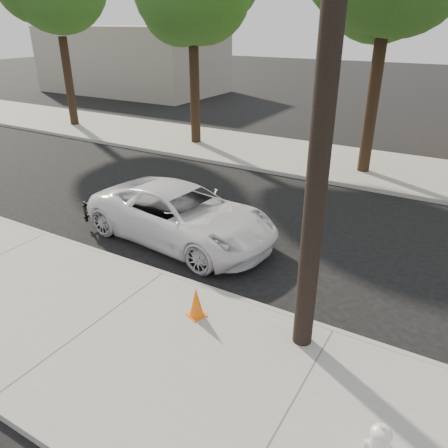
% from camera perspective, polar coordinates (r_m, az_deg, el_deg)
% --- Properties ---
extents(ground, '(120.00, 120.00, 0.00)m').
position_cam_1_polar(ground, '(11.73, -1.58, -2.34)').
color(ground, black).
rests_on(ground, ground).
extents(near_sidewalk, '(90.00, 4.40, 0.15)m').
position_cam_1_polar(near_sidewalk, '(8.92, -16.75, -12.84)').
color(near_sidewalk, gray).
rests_on(near_sidewalk, ground).
extents(far_sidewalk, '(90.00, 5.00, 0.15)m').
position_cam_1_polar(far_sidewalk, '(18.94, 12.29, 8.17)').
color(far_sidewalk, gray).
rests_on(far_sidewalk, ground).
extents(curb_near, '(90.00, 0.12, 0.16)m').
position_cam_1_polar(curb_near, '(10.21, -7.87, -6.63)').
color(curb_near, '#9E9B93').
rests_on(curb_near, ground).
extents(building_far, '(14.00, 8.00, 5.00)m').
position_cam_1_polar(building_far, '(38.62, -11.80, 20.28)').
color(building_far, gray).
rests_on(building_far, ground).
extents(utility_pole, '(1.40, 0.34, 9.00)m').
position_cam_1_polar(utility_pole, '(6.45, 13.29, 18.22)').
color(utility_pole, black).
rests_on(utility_pole, near_sidewalk).
extents(tree_b, '(4.34, 4.20, 8.45)m').
position_cam_1_polar(tree_b, '(20.35, -3.93, 27.14)').
color(tree_b, black).
rests_on(tree_b, far_sidewalk).
extents(police_cruiser, '(5.53, 2.99, 1.47)m').
position_cam_1_polar(police_cruiser, '(11.59, -5.53, 1.24)').
color(police_cruiser, white).
rests_on(police_cruiser, ground).
extents(fire_hydrant, '(0.37, 0.34, 0.69)m').
position_cam_1_polar(fire_hydrant, '(6.51, 19.50, -25.86)').
color(fire_hydrant, white).
rests_on(fire_hydrant, near_sidewalk).
extents(traffic_cone, '(0.42, 0.42, 0.63)m').
position_cam_1_polar(traffic_cone, '(8.58, -3.65, -10.19)').
color(traffic_cone, orange).
rests_on(traffic_cone, near_sidewalk).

